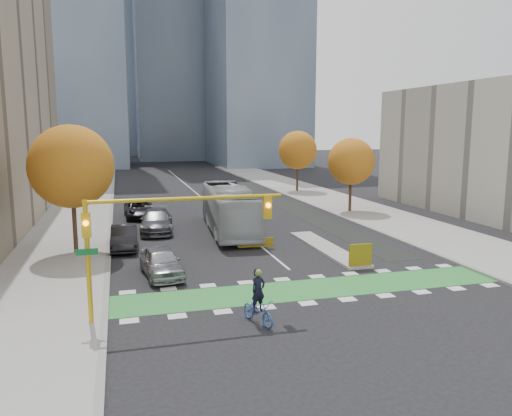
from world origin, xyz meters
TOP-DOWN VIEW (x-y plane):
  - ground at (0.00, 0.00)m, footprint 300.00×300.00m
  - sidewalk_west at (-13.50, 20.00)m, footprint 7.00×120.00m
  - sidewalk_east at (13.50, 20.00)m, footprint 7.00×120.00m
  - curb_west at (-10.00, 20.00)m, footprint 0.30×120.00m
  - curb_east at (10.00, 20.00)m, footprint 0.30×120.00m
  - bike_crossing at (0.00, 1.50)m, footprint 20.00×3.00m
  - centre_line at (0.00, 40.00)m, footprint 0.15×70.00m
  - bike_lane_paint at (7.50, 30.00)m, footprint 2.50×50.00m
  - median_island at (4.00, 9.00)m, footprint 1.60×10.00m
  - hazard_board at (4.00, 4.20)m, footprint 1.40×0.12m
  - tower_ne at (20.00, 85.00)m, footprint 18.00×24.00m
  - tower_far at (-4.00, 140.00)m, footprint 26.00×26.00m
  - tree_west at (-12.00, 12.00)m, footprint 5.20×5.20m
  - tree_east_near at (12.00, 22.00)m, footprint 4.40×4.40m
  - tree_east_far at (12.50, 38.00)m, footprint 4.80×4.80m
  - traffic_signal_west at (-7.93, -0.51)m, footprint 8.53×0.56m
  - cyclist at (-3.86, -2.10)m, footprint 1.37×2.13m
  - bus at (-1.03, 16.40)m, footprint 3.97×13.03m
  - parked_car_a at (-7.15, 5.73)m, footprint 2.38×4.87m
  - parked_car_b at (-9.00, 12.66)m, footprint 1.83×4.84m
  - parked_car_c at (-6.50, 17.66)m, footprint 2.93×6.13m
  - parked_car_d at (-7.51, 24.44)m, footprint 2.70×5.55m

SIDE VIEW (x-z plane):
  - ground at x=0.00m, z-range 0.00..0.00m
  - centre_line at x=0.00m, z-range 0.00..0.01m
  - bike_lane_paint at x=7.50m, z-range 0.00..0.01m
  - bike_crossing at x=0.00m, z-range 0.00..0.01m
  - sidewalk_west at x=-13.50m, z-range 0.00..0.15m
  - sidewalk_east at x=13.50m, z-range 0.00..0.15m
  - curb_west at x=-10.00m, z-range -0.01..0.15m
  - curb_east at x=10.00m, z-range -0.01..0.15m
  - median_island at x=4.00m, z-range 0.00..0.16m
  - parked_car_d at x=-7.51m, z-range 0.00..1.52m
  - cyclist at x=-3.86m, z-range -0.39..1.94m
  - parked_car_b at x=-9.00m, z-range 0.00..1.58m
  - parked_car_a at x=-7.15m, z-range 0.00..1.60m
  - hazard_board at x=4.00m, z-range 0.15..1.45m
  - parked_car_c at x=-6.50m, z-range 0.00..1.72m
  - bus at x=-1.03m, z-range 0.00..3.58m
  - traffic_signal_west at x=-7.93m, z-range 1.43..6.63m
  - tree_east_near at x=12.00m, z-range 1.33..8.40m
  - tree_east_far at x=12.50m, z-range 1.42..9.07m
  - tree_west at x=-12.00m, z-range 1.50..9.73m
  - tower_ne at x=20.00m, z-range 0.00..60.00m
  - tower_far at x=-4.00m, z-range 0.00..80.00m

